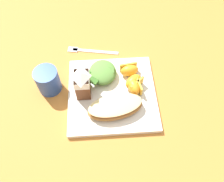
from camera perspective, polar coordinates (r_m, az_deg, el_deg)
The scene contains 10 objects.
ground at distance 0.76m, azimuth 0.00°, elevation -1.03°, with size 3.00×3.00×0.00m, color #C67A33.
white_plate at distance 0.75m, azimuth 0.00°, elevation -0.72°, with size 0.28×0.28×0.02m, color white.
cheesy_pizza_bread at distance 0.70m, azimuth 0.80°, elevation -3.97°, with size 0.11×0.18×0.04m.
green_salad_pile at distance 0.77m, azimuth -2.33°, elevation 4.61°, with size 0.11×0.10×0.04m.
milk_carton at distance 0.70m, azimuth -7.34°, elevation 2.14°, with size 0.06×0.04×0.11m.
orange_wedge_front at distance 0.74m, azimuth 5.47°, elevation 1.14°, with size 0.07×0.05×0.04m.
orange_wedge_middle at distance 0.75m, azimuth 5.35°, elevation 2.28°, with size 0.07×0.07×0.04m.
orange_wedge_rear at distance 0.77m, azimuth 4.28°, elevation 5.15°, with size 0.05×0.06×0.04m.
metal_fork at distance 0.87m, azimuth -5.75°, elevation 9.87°, with size 0.05×0.19×0.01m.
drinking_blue_cup at distance 0.77m, azimuth -15.49°, elevation 2.50°, with size 0.08×0.08×0.09m, color #284CA3.
Camera 1 is at (-0.39, 0.03, 0.65)m, focal length 37.18 mm.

